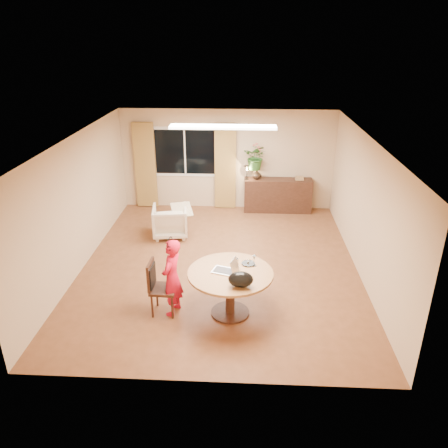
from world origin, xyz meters
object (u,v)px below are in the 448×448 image
armchair (170,221)px  sideboard (278,195)px  dining_table (230,281)px  child (172,277)px  dining_chair (164,288)px

armchair → sideboard: 3.06m
dining_table → child: size_ratio=1.04×
dining_table → child: bearing=-179.2°
dining_chair → sideboard: (2.16, 4.69, -0.04)m
dining_table → armchair: 3.37m
child → sideboard: child is taller
dining_table → child: (-0.96, -0.01, 0.05)m
child → sideboard: 5.10m
dining_chair → armchair: dining_chair is taller
dining_table → sideboard: size_ratio=0.80×
dining_table → dining_chair: dining_chair is taller
sideboard → dining_table: bearing=-102.8°
armchair → dining_chair: bearing=89.5°
armchair → dining_table: bearing=108.6°
armchair → sideboard: (2.56, 1.66, 0.08)m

